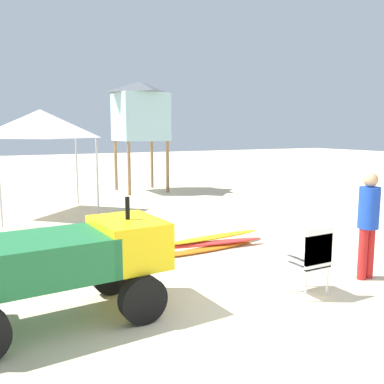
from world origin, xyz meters
TOP-DOWN VIEW (x-y plane):
  - ground at (0.00, 0.00)m, footprint 80.00×80.00m
  - utility_cart at (-2.42, 1.16)m, footprint 2.61×1.41m
  - stacked_plastic_chairs at (0.80, 0.31)m, footprint 0.48×0.48m
  - surfboard_pile at (0.79, 3.07)m, footprint 2.52×0.61m
  - lifeguard_near_left at (2.09, 0.42)m, footprint 0.32×0.32m
  - popup_canopy at (-1.58, 8.32)m, footprint 2.46×2.46m
  - lifeguard_tower at (2.54, 11.38)m, footprint 1.98×1.98m

SIDE VIEW (x-z plane):
  - ground at x=0.00m, z-range 0.00..0.00m
  - surfboard_pile at x=0.79m, z-range 0.00..0.24m
  - stacked_plastic_chairs at x=0.80m, z-range 0.09..1.11m
  - utility_cart at x=-2.42m, z-range 0.03..1.53m
  - lifeguard_near_left at x=2.09m, z-range 0.13..1.84m
  - popup_canopy at x=-1.58m, z-range 1.07..4.02m
  - lifeguard_tower at x=2.54m, z-range 1.00..5.23m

